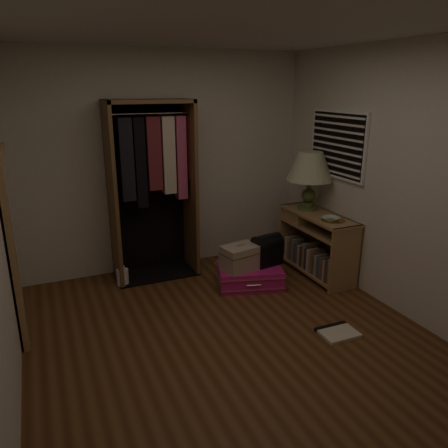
{
  "coord_description": "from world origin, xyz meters",
  "views": [
    {
      "loc": [
        -1.45,
        -3.06,
        2.19
      ],
      "look_at": [
        0.3,
        0.95,
        0.8
      ],
      "focal_mm": 35.0,
      "sensor_mm": 36.0,
      "label": 1
    }
  ],
  "objects_px": {
    "open_wardrobe": "(153,175)",
    "pink_suitcase": "(249,275)",
    "floor_mirror": "(14,245)",
    "white_jug": "(123,277)",
    "train_case": "(241,257)",
    "table_lamp": "(310,168)",
    "black_bag": "(267,249)",
    "console_bookshelf": "(315,241)"
  },
  "relations": [
    {
      "from": "open_wardrobe",
      "to": "pink_suitcase",
      "type": "bearing_deg",
      "value": -40.11
    },
    {
      "from": "floor_mirror",
      "to": "white_jug",
      "type": "bearing_deg",
      "value": 30.52
    },
    {
      "from": "open_wardrobe",
      "to": "floor_mirror",
      "type": "height_order",
      "value": "open_wardrobe"
    },
    {
      "from": "train_case",
      "to": "table_lamp",
      "type": "distance_m",
      "value": 1.37
    },
    {
      "from": "train_case",
      "to": "table_lamp",
      "type": "height_order",
      "value": "table_lamp"
    },
    {
      "from": "pink_suitcase",
      "to": "table_lamp",
      "type": "relative_size",
      "value": 1.21
    },
    {
      "from": "black_bag",
      "to": "white_jug",
      "type": "xyz_separation_m",
      "value": [
        -1.55,
        0.58,
        -0.31
      ]
    },
    {
      "from": "white_jug",
      "to": "train_case",
      "type": "bearing_deg",
      "value": -25.95
    },
    {
      "from": "open_wardrobe",
      "to": "table_lamp",
      "type": "distance_m",
      "value": 1.85
    },
    {
      "from": "pink_suitcase",
      "to": "black_bag",
      "type": "distance_m",
      "value": 0.36
    },
    {
      "from": "open_wardrobe",
      "to": "white_jug",
      "type": "distance_m",
      "value": 1.22
    },
    {
      "from": "pink_suitcase",
      "to": "table_lamp",
      "type": "bearing_deg",
      "value": 29.39
    },
    {
      "from": "floor_mirror",
      "to": "white_jug",
      "type": "relative_size",
      "value": 7.19
    },
    {
      "from": "console_bookshelf",
      "to": "floor_mirror",
      "type": "bearing_deg",
      "value": -179.3
    },
    {
      "from": "floor_mirror",
      "to": "white_jug",
      "type": "xyz_separation_m",
      "value": [
        1.02,
        0.6,
        -0.75
      ]
    },
    {
      "from": "train_case",
      "to": "black_bag",
      "type": "bearing_deg",
      "value": -9.02
    },
    {
      "from": "table_lamp",
      "to": "white_jug",
      "type": "bearing_deg",
      "value": 170.71
    },
    {
      "from": "floor_mirror",
      "to": "train_case",
      "type": "height_order",
      "value": "floor_mirror"
    },
    {
      "from": "train_case",
      "to": "table_lamp",
      "type": "xyz_separation_m",
      "value": [
        1.01,
        0.23,
        0.9
      ]
    },
    {
      "from": "pink_suitcase",
      "to": "white_jug",
      "type": "relative_size",
      "value": 3.59
    },
    {
      "from": "train_case",
      "to": "open_wardrobe",
      "type": "bearing_deg",
      "value": 123.49
    },
    {
      "from": "console_bookshelf",
      "to": "table_lamp",
      "type": "height_order",
      "value": "table_lamp"
    },
    {
      "from": "floor_mirror",
      "to": "table_lamp",
      "type": "bearing_deg",
      "value": 4.16
    },
    {
      "from": "table_lamp",
      "to": "open_wardrobe",
      "type": "bearing_deg",
      "value": 163.18
    },
    {
      "from": "floor_mirror",
      "to": "train_case",
      "type": "relative_size",
      "value": 3.74
    },
    {
      "from": "table_lamp",
      "to": "pink_suitcase",
      "type": "bearing_deg",
      "value": -166.83
    },
    {
      "from": "console_bookshelf",
      "to": "train_case",
      "type": "height_order",
      "value": "console_bookshelf"
    },
    {
      "from": "open_wardrobe",
      "to": "pink_suitcase",
      "type": "distance_m",
      "value": 1.6
    },
    {
      "from": "open_wardrobe",
      "to": "black_bag",
      "type": "distance_m",
      "value": 1.56
    },
    {
      "from": "train_case",
      "to": "floor_mirror",
      "type": "bearing_deg",
      "value": 168.96
    },
    {
      "from": "white_jug",
      "to": "floor_mirror",
      "type": "bearing_deg",
      "value": -149.48
    },
    {
      "from": "open_wardrobe",
      "to": "train_case",
      "type": "bearing_deg",
      "value": -45.21
    },
    {
      "from": "console_bookshelf",
      "to": "open_wardrobe",
      "type": "relative_size",
      "value": 0.55
    },
    {
      "from": "white_jug",
      "to": "pink_suitcase",
      "type": "bearing_deg",
      "value": -23.12
    },
    {
      "from": "black_bag",
      "to": "table_lamp",
      "type": "height_order",
      "value": "table_lamp"
    },
    {
      "from": "console_bookshelf",
      "to": "table_lamp",
      "type": "bearing_deg",
      "value": 88.83
    },
    {
      "from": "open_wardrobe",
      "to": "pink_suitcase",
      "type": "height_order",
      "value": "open_wardrobe"
    },
    {
      "from": "floor_mirror",
      "to": "console_bookshelf",
      "type": "bearing_deg",
      "value": 0.7
    },
    {
      "from": "pink_suitcase",
      "to": "train_case",
      "type": "distance_m",
      "value": 0.28
    },
    {
      "from": "floor_mirror",
      "to": "black_bag",
      "type": "bearing_deg",
      "value": 0.53
    },
    {
      "from": "console_bookshelf",
      "to": "floor_mirror",
      "type": "height_order",
      "value": "floor_mirror"
    },
    {
      "from": "open_wardrobe",
      "to": "table_lamp",
      "type": "height_order",
      "value": "open_wardrobe"
    }
  ]
}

